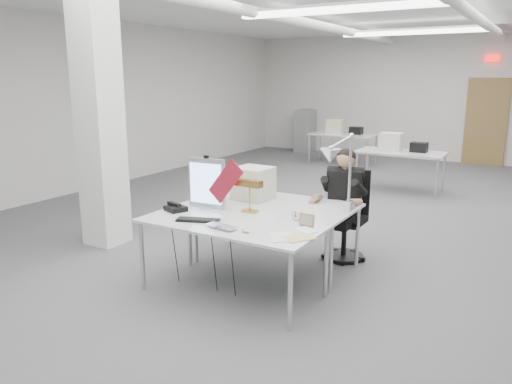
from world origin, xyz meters
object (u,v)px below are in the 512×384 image
laptop (218,228)px  beige_monitor (253,183)px  architect_lamp (341,174)px  bankers_lamp (250,197)px  desk_main (232,223)px  office_chair (345,217)px  monitor (207,183)px  desk_phone (176,209)px  seated_person (345,186)px

laptop → beige_monitor: bearing=114.2°
architect_lamp → beige_monitor: bearing=-170.6°
bankers_lamp → desk_main: bearing=-82.0°
office_chair → monitor: (-1.13, -1.19, 0.51)m
laptop → desk_phone: desk_phone is taller
bankers_lamp → seated_person: bearing=61.3°
desk_main → office_chair: office_chair is taller
desk_main → office_chair: (0.60, 1.51, -0.23)m
seated_person → monitor: size_ratio=1.55×
desk_phone → architect_lamp: bearing=42.4°
office_chair → seated_person: (0.00, -0.05, 0.38)m
monitor → beige_monitor: 0.63m
desk_main → laptop: size_ratio=5.45×
office_chair → laptop: (-0.58, -1.79, 0.25)m
beige_monitor → seated_person: bearing=34.9°
beige_monitor → architect_lamp: 1.19m
bankers_lamp → office_chair: bearing=62.5°
monitor → seated_person: bearing=40.2°
laptop → bankers_lamp: 0.70m
office_chair → architect_lamp: architect_lamp is taller
seated_person → bankers_lamp: (-0.64, -1.06, 0.02)m
office_chair → laptop: size_ratio=3.14×
desk_phone → beige_monitor: bearing=83.3°
desk_main → monitor: (-0.53, 0.32, 0.28)m
bankers_lamp → beige_monitor: beige_monitor is taller
seated_person → monitor: bearing=-150.7°
desk_phone → architect_lamp: 1.76m
office_chair → laptop: office_chair is taller
seated_person → office_chair: bearing=74.0°
desk_main → bankers_lamp: (-0.04, 0.40, 0.18)m
desk_main → architect_lamp: (0.85, 0.68, 0.46)m
laptop → bankers_lamp: bankers_lamp is taller
beige_monitor → desk_main: bearing=-69.1°
office_chair → beige_monitor: 1.16m
desk_phone → beige_monitor: size_ratio=0.52×
bankers_lamp → architect_lamp: 0.97m
desk_main → laptop: 0.28m
office_chair → beige_monitor: size_ratio=2.63×
laptop → monitor: bearing=142.0°
desk_main → office_chair: bearing=68.2°
monitor → beige_monitor: monitor is taller
laptop → architect_lamp: architect_lamp is taller
desk_phone → architect_lamp: architect_lamp is taller
beige_monitor → architect_lamp: bearing=-8.0°
monitor → desk_phone: 0.43m
laptop → bankers_lamp: bearing=104.5°
monitor → architect_lamp: 1.43m
monitor → desk_phone: (-0.20, -0.28, -0.24)m
bankers_lamp → desk_phone: 0.80m
laptop → beige_monitor: (-0.32, 1.17, 0.17)m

